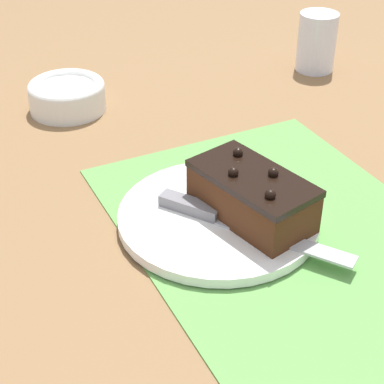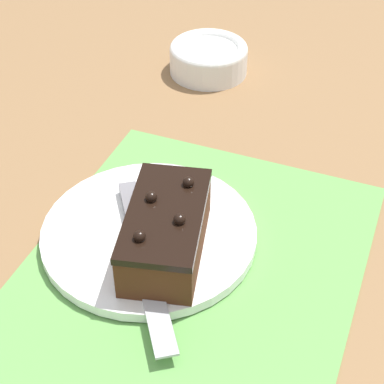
# 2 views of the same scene
# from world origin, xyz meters

# --- Properties ---
(ground_plane) EXTENTS (3.00, 3.00, 0.00)m
(ground_plane) POSITION_xyz_m (0.00, 0.00, 0.00)
(ground_plane) COLOR olive
(placemat_woven) EXTENTS (0.46, 0.34, 0.00)m
(placemat_woven) POSITION_xyz_m (0.00, 0.00, 0.00)
(placemat_woven) COLOR #609E4C
(placemat_woven) RESTS_ON ground_plane
(cake_plate) EXTENTS (0.24, 0.24, 0.01)m
(cake_plate) POSITION_xyz_m (0.05, 0.06, 0.01)
(cake_plate) COLOR white
(cake_plate) RESTS_ON placemat_woven
(chocolate_cake) EXTENTS (0.16, 0.11, 0.07)m
(chocolate_cake) POSITION_xyz_m (0.03, 0.03, 0.04)
(chocolate_cake) COLOR #472614
(chocolate_cake) RESTS_ON cake_plate
(serving_knife) EXTENTS (0.21, 0.15, 0.01)m
(serving_knife) POSITION_xyz_m (0.03, 0.07, 0.02)
(serving_knife) COLOR slate
(serving_knife) RESTS_ON cake_plate
(drinking_glass) EXTENTS (0.07, 0.07, 0.10)m
(drinking_glass) POSITION_xyz_m (0.38, -0.31, 0.05)
(drinking_glass) COLOR white
(drinking_glass) RESTS_ON ground_plane
(small_bowl) EXTENTS (0.12, 0.12, 0.05)m
(small_bowl) POSITION_xyz_m (0.42, 0.13, 0.03)
(small_bowl) COLOR white
(small_bowl) RESTS_ON ground_plane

